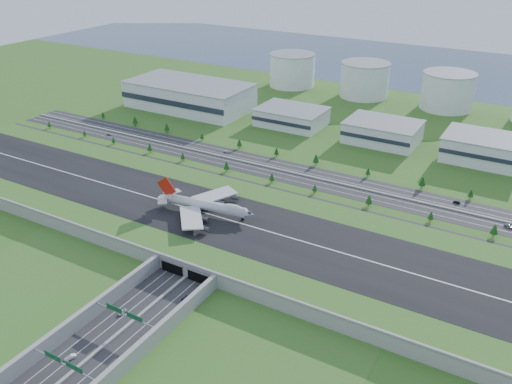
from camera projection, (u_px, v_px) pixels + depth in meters
The scene contains 23 objects.
ground at pixel (237, 234), 318.86m from camera, with size 1200.00×1200.00×0.00m, color #27581B.
airfield_deck at pixel (237, 228), 316.97m from camera, with size 520.00×100.00×9.20m.
underpass_road at pixel (119, 327), 240.26m from camera, with size 38.80×120.40×8.00m.
sign_gantry_near at pixel (125, 315), 242.09m from camera, with size 38.70×0.70×9.80m.
sign_gantry_far at pixel (64, 365), 214.96m from camera, with size 38.70×0.70×9.80m.
north_expressway at pixel (306, 176), 392.49m from camera, with size 560.00×36.00×0.12m, color #28282B.
tree_row at pixel (320, 173), 386.17m from camera, with size 505.74×48.59×8.43m.
hangar_west at pixel (190, 96), 533.12m from camera, with size 120.00×60.00×25.00m, color silver.
hangar_mid_a at pixel (291, 117), 489.79m from camera, with size 58.00×42.00×15.00m, color silver.
hangar_mid_b at pixel (383, 132), 451.16m from camera, with size 58.00×42.00×17.00m, color silver.
hangar_mid_c at pixel (484, 149), 414.78m from camera, with size 58.00×42.00×19.00m, color silver.
fuel_tank_a at pixel (292, 70), 605.34m from camera, with size 50.00×50.00×35.00m, color silver.
fuel_tank_b at pixel (365, 80), 567.15m from camera, with size 50.00×50.00×35.00m, color silver.
fuel_tank_c at pixel (448, 91), 528.97m from camera, with size 50.00×50.00×35.00m, color silver.
bay_water at pixel (435, 67), 690.98m from camera, with size 1200.00×260.00×0.06m, color #364967.
boeing_747 at pixel (205, 205), 322.87m from camera, with size 63.74×59.86×19.77m.
car_0 at pixel (122, 312), 253.52m from camera, with size 2.03×5.03×1.72m, color silver.
car_1 at pixel (70, 357), 227.09m from camera, with size 1.72×4.94×1.63m, color white.
car_2 at pixel (186, 298), 262.95m from camera, with size 2.40×5.21×1.45m, color #0C0C3E.
car_4 at pixel (109, 135), 467.65m from camera, with size 1.71×4.25×1.45m, color slate.
car_5 at pixel (457, 202), 353.85m from camera, with size 1.58×4.54×1.49m, color black.
car_6 at pixel (509, 226), 325.68m from camera, with size 2.84×6.15×1.71m, color #A5A4A9.
car_7 at pixel (226, 151), 433.34m from camera, with size 2.13×5.23×1.52m, color silver.
Camera 1 is at (147.42, -231.98, 163.94)m, focal length 38.00 mm.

